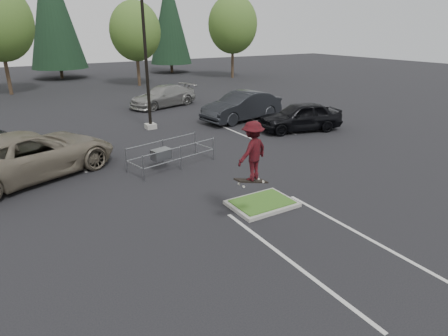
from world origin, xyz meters
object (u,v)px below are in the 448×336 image
conif_c (169,19)px  skateboarder (252,151)px  decid_d (233,26)px  car_l_tan (29,155)px  light_pole (145,50)px  decid_c (135,33)px  car_r_charc (242,106)px  car_r_black (300,116)px  cart_corral (164,153)px  conif_b (52,8)px  car_far_silver (164,96)px

conif_c → skateboarder: conif_c is taller
decid_d → car_l_tan: (-24.49, -23.33, -4.97)m
light_pole → decid_c: light_pole is taller
light_pole → car_r_charc: bearing=-9.6°
car_l_tan → car_r_black: car_l_tan is taller
light_pole → cart_corral: bearing=-106.0°
decid_d → light_pole: bearing=-133.7°
conif_b → conif_c: conif_b is taller
decid_d → skateboarder: (-19.19, -31.33, -3.47)m
light_pole → car_r_black: (7.50, -5.00, -3.71)m
decid_c → skateboarder: (-7.19, -30.83, -2.81)m
cart_corral → car_far_silver: car_far_silver is taller
light_pole → conif_b: 28.69m
car_r_charc → car_r_black: size_ratio=1.14×
car_l_tan → car_far_silver: 15.14m
car_l_tan → decid_c: bearing=-50.1°
light_pole → conif_c: size_ratio=0.81×
car_l_tan → conif_c: bearing=-53.7°
skateboarder → car_far_silver: (5.10, 19.00, -1.64)m
cart_corral → car_r_charc: (7.97, 5.83, 0.26)m
car_l_tan → car_far_silver: size_ratio=1.23×
decid_d → conif_b: conif_b is taller
decid_d → conif_b: size_ratio=0.65×
car_l_tan → conif_b: bearing=-32.4°
conif_c → decid_c: bearing=-129.6°
cart_corral → car_r_charc: car_r_charc is taller
conif_b → skateboarder: conif_b is taller
cart_corral → conif_b: bearing=75.0°
light_pole → decid_c: bearing=72.9°
decid_c → car_r_charc: size_ratio=1.48×
light_pole → conif_b: bearing=91.0°
car_l_tan → car_r_black: (14.50, 0.00, -0.10)m
decid_c → decid_d: 12.03m
decid_c → cart_corral: decid_c is taller
light_pole → car_r_black: size_ratio=2.04×
conif_c → car_far_silver: bearing=-115.2°
conif_c → car_l_tan: 38.88m
conif_b → car_l_tan: bearing=-101.0°
conif_b → car_r_charc: bearing=-77.6°
car_r_black → light_pole: bearing=-109.3°
conif_b → cart_corral: bearing=-92.4°
decid_c → car_r_black: 23.34m
car_l_tan → skateboarder: bearing=-167.9°
conif_c → decid_d: bearing=-66.5°
car_r_charc → car_r_black: bearing=11.5°
car_r_charc → cart_corral: bearing=-62.9°
light_pole → conif_b: size_ratio=0.70×
light_pole → decid_c: 18.67m
light_pole → skateboarder: size_ratio=5.13×
decid_d → car_far_silver: (-14.09, -12.33, -5.11)m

